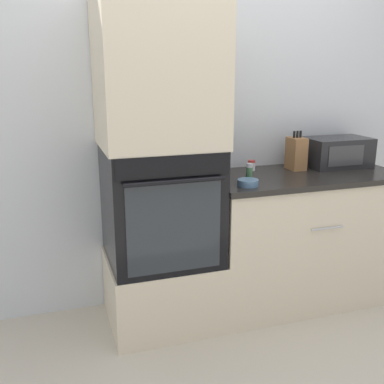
{
  "coord_description": "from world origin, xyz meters",
  "views": [
    {
      "loc": [
        -0.95,
        -2.19,
        1.55
      ],
      "look_at": [
        -0.16,
        0.21,
        0.85
      ],
      "focal_mm": 42.0,
      "sensor_mm": 36.0,
      "label": 1
    }
  ],
  "objects_px": {
    "bowl": "(248,183)",
    "condiment_jar_mid": "(249,173)",
    "wall_oven": "(161,204)",
    "condiment_jar_near": "(226,165)",
    "microwave": "(337,152)",
    "knife_block": "(296,153)",
    "condiment_jar_far": "(251,165)"
  },
  "relations": [
    {
      "from": "knife_block",
      "to": "condiment_jar_mid",
      "type": "relative_size",
      "value": 2.38
    },
    {
      "from": "condiment_jar_far",
      "to": "knife_block",
      "type": "bearing_deg",
      "value": -12.14
    },
    {
      "from": "microwave",
      "to": "condiment_jar_near",
      "type": "distance_m",
      "value": 0.82
    },
    {
      "from": "condiment_jar_near",
      "to": "condiment_jar_mid",
      "type": "bearing_deg",
      "value": -77.09
    },
    {
      "from": "condiment_jar_near",
      "to": "microwave",
      "type": "bearing_deg",
      "value": -2.44
    },
    {
      "from": "wall_oven",
      "to": "condiment_jar_mid",
      "type": "distance_m",
      "value": 0.57
    },
    {
      "from": "knife_block",
      "to": "condiment_jar_far",
      "type": "relative_size",
      "value": 3.83
    },
    {
      "from": "microwave",
      "to": "condiment_jar_far",
      "type": "distance_m",
      "value": 0.63
    },
    {
      "from": "condiment_jar_far",
      "to": "condiment_jar_near",
      "type": "bearing_deg",
      "value": -172.32
    },
    {
      "from": "knife_block",
      "to": "condiment_jar_near",
      "type": "distance_m",
      "value": 0.5
    },
    {
      "from": "knife_block",
      "to": "condiment_jar_near",
      "type": "height_order",
      "value": "knife_block"
    },
    {
      "from": "knife_block",
      "to": "condiment_jar_far",
      "type": "height_order",
      "value": "knife_block"
    },
    {
      "from": "knife_block",
      "to": "condiment_jar_mid",
      "type": "xyz_separation_m",
      "value": [
        -0.44,
        -0.21,
        -0.06
      ]
    },
    {
      "from": "bowl",
      "to": "condiment_jar_mid",
      "type": "relative_size",
      "value": 1.12
    },
    {
      "from": "microwave",
      "to": "condiment_jar_mid",
      "type": "distance_m",
      "value": 0.79
    },
    {
      "from": "microwave",
      "to": "condiment_jar_near",
      "type": "bearing_deg",
      "value": 177.56
    },
    {
      "from": "condiment_jar_mid",
      "to": "condiment_jar_near",
      "type": "bearing_deg",
      "value": 102.91
    },
    {
      "from": "bowl",
      "to": "condiment_jar_far",
      "type": "xyz_separation_m",
      "value": [
        0.2,
        0.37,
        0.01
      ]
    },
    {
      "from": "wall_oven",
      "to": "bowl",
      "type": "xyz_separation_m",
      "value": [
        0.48,
        -0.19,
        0.14
      ]
    },
    {
      "from": "knife_block",
      "to": "condiment_jar_mid",
      "type": "distance_m",
      "value": 0.49
    },
    {
      "from": "bowl",
      "to": "condiment_jar_mid",
      "type": "distance_m",
      "value": 0.12
    },
    {
      "from": "bowl",
      "to": "condiment_jar_near",
      "type": "bearing_deg",
      "value": 89.94
    },
    {
      "from": "knife_block",
      "to": "bowl",
      "type": "xyz_separation_m",
      "value": [
        -0.5,
        -0.31,
        -0.09
      ]
    },
    {
      "from": "knife_block",
      "to": "bowl",
      "type": "distance_m",
      "value": 0.59
    },
    {
      "from": "wall_oven",
      "to": "condiment_jar_far",
      "type": "height_order",
      "value": "wall_oven"
    },
    {
      "from": "microwave",
      "to": "condiment_jar_far",
      "type": "relative_size",
      "value": 6.41
    },
    {
      "from": "wall_oven",
      "to": "condiment_jar_near",
      "type": "distance_m",
      "value": 0.53
    },
    {
      "from": "microwave",
      "to": "condiment_jar_mid",
      "type": "bearing_deg",
      "value": -164.82
    },
    {
      "from": "microwave",
      "to": "knife_block",
      "type": "relative_size",
      "value": 1.67
    },
    {
      "from": "microwave",
      "to": "knife_block",
      "type": "distance_m",
      "value": 0.32
    },
    {
      "from": "condiment_jar_near",
      "to": "condiment_jar_mid",
      "type": "height_order",
      "value": "condiment_jar_mid"
    },
    {
      "from": "knife_block",
      "to": "condiment_jar_near",
      "type": "relative_size",
      "value": 2.43
    }
  ]
}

